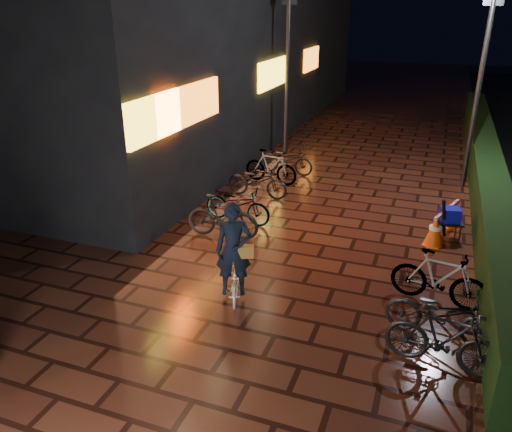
% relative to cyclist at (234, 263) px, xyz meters
% --- Properties ---
extents(ground, '(80.00, 80.00, 0.00)m').
position_rel_cyclist_xyz_m(ground, '(1.01, 0.29, -0.66)').
color(ground, '#381911').
rests_on(ground, ground).
extents(hedge, '(0.70, 20.00, 1.00)m').
position_rel_cyclist_xyz_m(hedge, '(4.31, 8.29, -0.16)').
color(hedge, black).
rests_on(hedge, ground).
extents(storefront_block, '(12.09, 22.00, 9.00)m').
position_rel_cyclist_xyz_m(storefront_block, '(-8.49, 11.79, 3.84)').
color(storefront_block, black).
rests_on(storefront_block, ground).
extents(lamp_post_hedge, '(0.48, 0.14, 5.00)m').
position_rel_cyclist_xyz_m(lamp_post_hedge, '(3.78, 7.58, 2.09)').
color(lamp_post_hedge, black).
rests_on(lamp_post_hedge, ground).
extents(lamp_post_sf, '(0.47, 0.26, 5.02)m').
position_rel_cyclist_xyz_m(lamp_post_sf, '(-1.85, 8.97, 2.11)').
color(lamp_post_sf, black).
rests_on(lamp_post_sf, ground).
extents(cyclist, '(0.85, 1.31, 1.77)m').
position_rel_cyclist_xyz_m(cyclist, '(0.00, 0.00, 0.00)').
color(cyclist, white).
rests_on(cyclist, ground).
extents(traffic_barrier, '(0.84, 1.59, 0.65)m').
position_rel_cyclist_xyz_m(traffic_barrier, '(3.36, 3.92, -0.33)').
color(traffic_barrier, '#E54E0C').
rests_on(traffic_barrier, ground).
extents(cart_assembly, '(0.64, 0.67, 1.03)m').
position_rel_cyclist_xyz_m(cart_assembly, '(3.41, 3.74, -0.13)').
color(cart_assembly, black).
rests_on(cart_assembly, ground).
extents(parked_bikes_storefront, '(1.84, 5.42, 0.96)m').
position_rel_cyclist_xyz_m(parked_bikes_storefront, '(-1.25, 4.60, -0.21)').
color(parked_bikes_storefront, black).
rests_on(parked_bikes_storefront, ground).
extents(parked_bikes_hedge, '(1.76, 2.36, 0.96)m').
position_rel_cyclist_xyz_m(parked_bikes_hedge, '(3.36, 0.10, -0.19)').
color(parked_bikes_hedge, black).
rests_on(parked_bikes_hedge, ground).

